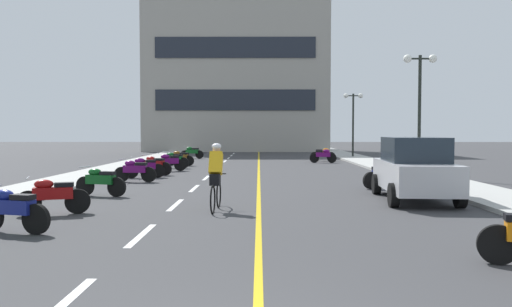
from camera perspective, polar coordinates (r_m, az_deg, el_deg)
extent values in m
plane|color=#38383A|center=(24.76, -0.27, -2.11)|extent=(140.00, 140.00, 0.00)
cube|color=#A8A8A3|center=(28.73, -14.72, -1.43)|extent=(2.40, 72.00, 0.12)
cube|color=#A8A8A3|center=(28.60, 14.38, -1.45)|extent=(2.40, 72.00, 0.12)
cube|color=silver|center=(6.43, -21.06, -15.71)|extent=(0.14, 2.20, 0.01)
cube|color=silver|center=(10.14, -12.69, -8.89)|extent=(0.14, 2.20, 0.01)
cube|color=silver|center=(14.01, -8.99, -5.70)|extent=(0.14, 2.20, 0.01)
cube|color=silver|center=(17.93, -6.92, -3.89)|extent=(0.14, 2.20, 0.01)
cube|color=silver|center=(21.89, -5.60, -2.72)|extent=(0.14, 2.20, 0.01)
cube|color=silver|center=(25.86, -4.68, -1.92)|extent=(0.14, 2.20, 0.01)
cube|color=silver|center=(29.83, -4.01, -1.32)|extent=(0.14, 2.20, 0.01)
cube|color=silver|center=(33.81, -3.50, -0.87)|extent=(0.14, 2.20, 0.01)
cube|color=silver|center=(37.80, -3.10, -0.51)|extent=(0.14, 2.20, 0.01)
cube|color=silver|center=(41.79, -2.77, -0.23)|extent=(0.14, 2.20, 0.01)
cube|color=silver|center=(45.78, -2.50, 0.01)|extent=(0.14, 2.20, 0.01)
cube|color=silver|center=(49.77, -2.27, 0.21)|extent=(0.14, 2.20, 0.01)
cube|color=gold|center=(27.75, 0.31, -1.61)|extent=(0.12, 66.00, 0.01)
cube|color=#9E998E|center=(52.25, -2.17, 9.42)|extent=(18.17, 6.28, 16.57)
cube|color=#1E232D|center=(48.77, -2.33, 6.01)|extent=(15.26, 0.10, 1.99)
cube|color=#1E232D|center=(49.33, -2.34, 11.78)|extent=(15.26, 0.10, 1.99)
cylinder|color=black|center=(23.40, 17.82, 4.14)|extent=(0.14, 0.14, 5.18)
cylinder|color=black|center=(23.60, 17.90, 10.07)|extent=(1.10, 0.08, 0.08)
sphere|color=white|center=(23.44, 16.60, 10.14)|extent=(0.36, 0.36, 0.36)
sphere|color=white|center=(23.77, 19.18, 9.99)|extent=(0.36, 0.36, 0.36)
cylinder|color=black|center=(38.76, 10.81, 3.15)|extent=(0.14, 0.14, 4.67)
cylinder|color=black|center=(38.85, 10.83, 6.37)|extent=(1.10, 0.08, 0.08)
sphere|color=white|center=(38.75, 10.03, 6.39)|extent=(0.36, 0.36, 0.36)
sphere|color=white|center=(38.95, 11.63, 6.35)|extent=(0.36, 0.36, 0.36)
cylinder|color=black|center=(16.60, 13.32, -3.35)|extent=(0.26, 0.65, 0.64)
cylinder|color=black|center=(16.95, 19.02, -3.30)|extent=(0.26, 0.65, 0.64)
cylinder|color=black|center=(13.86, 15.13, -4.52)|extent=(0.26, 0.65, 0.64)
cylinder|color=black|center=(14.27, 21.87, -4.41)|extent=(0.26, 0.65, 0.64)
cube|color=#B7B7BC|center=(15.35, 17.29, -2.37)|extent=(1.99, 4.31, 0.80)
cube|color=#1E2833|center=(15.31, 17.33, 0.43)|extent=(1.71, 2.30, 0.70)
cylinder|color=black|center=(8.53, 25.45, -9.20)|extent=(0.60, 0.26, 0.60)
cylinder|color=black|center=(10.76, -23.39, -6.76)|extent=(0.60, 0.27, 0.60)
cube|color=navy|center=(11.09, -25.59, -5.38)|extent=(0.94, 0.53, 0.28)
ellipsoid|color=navy|center=(11.20, -26.36, -4.19)|extent=(0.49, 0.36, 0.22)
cube|color=black|center=(10.89, -24.64, -4.44)|extent=(0.49, 0.36, 0.10)
cylinder|color=black|center=(13.15, -24.14, -5.12)|extent=(0.60, 0.28, 0.60)
cylinder|color=black|center=(13.08, -19.33, -5.08)|extent=(0.60, 0.28, 0.60)
cube|color=maroon|center=(13.08, -21.76, -4.15)|extent=(0.94, 0.55, 0.28)
ellipsoid|color=maroon|center=(13.07, -22.65, -3.19)|extent=(0.49, 0.37, 0.22)
cube|color=black|center=(13.04, -20.68, -3.26)|extent=(0.49, 0.37, 0.10)
cylinder|color=silver|center=(13.09, -24.19, -2.51)|extent=(0.22, 0.58, 0.03)
cylinder|color=black|center=(16.65, -18.58, -3.47)|extent=(0.60, 0.26, 0.60)
cylinder|color=black|center=(16.05, -15.33, -3.64)|extent=(0.60, 0.26, 0.60)
cube|color=#0C4C19|center=(16.32, -16.99, -2.79)|extent=(0.94, 0.51, 0.28)
ellipsoid|color=#0C4C19|center=(16.41, -17.59, -1.99)|extent=(0.49, 0.35, 0.22)
cube|color=black|center=(16.17, -16.25, -2.11)|extent=(0.49, 0.35, 0.10)
cylinder|color=silver|center=(16.60, -18.60, -1.40)|extent=(0.19, 0.59, 0.03)
cylinder|color=black|center=(18.55, 15.68, -2.83)|extent=(0.60, 0.28, 0.60)
cylinder|color=black|center=(17.97, 12.75, -2.97)|extent=(0.60, 0.28, 0.60)
cube|color=navy|center=(18.23, 14.25, -2.21)|extent=(0.94, 0.55, 0.28)
ellipsoid|color=navy|center=(18.32, 14.79, -1.50)|extent=(0.49, 0.37, 0.22)
cube|color=black|center=(18.09, 13.59, -1.60)|extent=(0.49, 0.37, 0.10)
cylinder|color=silver|center=(18.51, 15.71, -0.98)|extent=(0.22, 0.58, 0.03)
cylinder|color=black|center=(20.69, -14.80, -2.27)|extent=(0.61, 0.17, 0.60)
cylinder|color=black|center=(20.31, -11.92, -2.33)|extent=(0.61, 0.17, 0.60)
cube|color=#590C59|center=(20.48, -13.38, -1.69)|extent=(0.93, 0.39, 0.28)
ellipsoid|color=#590C59|center=(20.53, -13.91, -1.07)|extent=(0.47, 0.29, 0.22)
cube|color=black|center=(20.38, -12.72, -1.14)|extent=(0.47, 0.29, 0.10)
cylinder|color=silver|center=(20.65, -14.82, -0.61)|extent=(0.10, 0.60, 0.03)
cylinder|color=black|center=(22.20, -13.76, -1.94)|extent=(0.61, 0.25, 0.60)
cylinder|color=black|center=(22.24, -10.93, -1.91)|extent=(0.61, 0.25, 0.60)
cube|color=#590C59|center=(22.20, -12.35, -1.36)|extent=(0.94, 0.50, 0.28)
ellipsoid|color=#590C59|center=(22.18, -12.87, -0.80)|extent=(0.49, 0.35, 0.22)
cube|color=black|center=(22.20, -11.71, -0.84)|extent=(0.49, 0.35, 0.10)
cylinder|color=silver|center=(22.16, -13.78, -0.39)|extent=(0.18, 0.59, 0.03)
cylinder|color=black|center=(23.89, -12.42, -1.62)|extent=(0.60, 0.28, 0.60)
cylinder|color=black|center=(23.34, -10.11, -1.69)|extent=(0.60, 0.28, 0.60)
cube|color=maroon|center=(23.59, -11.28, -1.12)|extent=(0.94, 0.55, 0.28)
ellipsoid|color=maroon|center=(23.68, -11.71, -0.58)|extent=(0.49, 0.37, 0.22)
cube|color=black|center=(23.46, -10.76, -0.65)|extent=(0.49, 0.37, 0.10)
cylinder|color=silver|center=(23.85, -12.44, -0.18)|extent=(0.22, 0.58, 0.03)
cylinder|color=black|center=(25.61, -10.89, -1.33)|extent=(0.60, 0.30, 0.60)
cylinder|color=black|center=(25.79, -8.47, -1.29)|extent=(0.60, 0.30, 0.60)
cube|color=#590C59|center=(25.68, -9.68, -0.82)|extent=(0.94, 0.57, 0.28)
ellipsoid|color=#590C59|center=(25.64, -10.13, -0.34)|extent=(0.50, 0.37, 0.22)
cube|color=black|center=(25.71, -9.14, -0.36)|extent=(0.50, 0.37, 0.10)
cylinder|color=silver|center=(25.58, -10.90, 0.01)|extent=(0.23, 0.58, 0.03)
cylinder|color=black|center=(27.89, -10.21, -1.01)|extent=(0.61, 0.23, 0.60)
cylinder|color=black|center=(27.47, -8.10, -1.05)|extent=(0.61, 0.23, 0.60)
cube|color=#0C4C19|center=(27.66, -9.17, -0.58)|extent=(0.94, 0.47, 0.28)
ellipsoid|color=#0C4C19|center=(27.73, -9.55, -0.12)|extent=(0.48, 0.33, 0.22)
cube|color=black|center=(27.56, -8.69, -0.17)|extent=(0.48, 0.33, 0.10)
cylinder|color=silver|center=(27.86, -10.22, 0.22)|extent=(0.16, 0.59, 0.03)
cylinder|color=black|center=(29.93, -9.45, -0.77)|extent=(0.61, 0.25, 0.60)
cylinder|color=black|center=(29.49, -7.51, -0.81)|extent=(0.61, 0.25, 0.60)
cube|color=brown|center=(29.69, -8.49, -0.37)|extent=(0.94, 0.50, 0.28)
ellipsoid|color=brown|center=(29.76, -8.85, 0.06)|extent=(0.49, 0.34, 0.22)
cube|color=black|center=(29.58, -8.05, 0.01)|extent=(0.49, 0.34, 0.10)
cylinder|color=silver|center=(29.90, -9.46, 0.38)|extent=(0.18, 0.59, 0.03)
cylinder|color=black|center=(32.41, 8.49, -0.52)|extent=(0.61, 0.14, 0.60)
cylinder|color=black|center=(32.36, 6.54, -0.51)|extent=(0.61, 0.14, 0.60)
cube|color=#590C59|center=(32.37, 7.52, -0.12)|extent=(0.92, 0.35, 0.28)
ellipsoid|color=#590C59|center=(32.37, 7.87, 0.26)|extent=(0.46, 0.27, 0.22)
cube|color=black|center=(32.35, 7.08, 0.23)|extent=(0.46, 0.27, 0.10)
cylinder|color=silver|center=(32.39, 8.49, 0.54)|extent=(0.07, 0.60, 0.03)
cylinder|color=black|center=(34.51, 8.41, -0.33)|extent=(0.61, 0.16, 0.60)
cylinder|color=black|center=(34.47, 6.58, -0.32)|extent=(0.61, 0.16, 0.60)
cube|color=orange|center=(34.48, 7.50, 0.04)|extent=(0.92, 0.37, 0.28)
ellipsoid|color=orange|center=(34.47, 7.83, 0.40)|extent=(0.46, 0.28, 0.22)
cube|color=black|center=(34.46, 7.08, 0.37)|extent=(0.46, 0.28, 0.10)
cylinder|color=silver|center=(34.48, 8.41, 0.66)|extent=(0.09, 0.60, 0.03)
cylinder|color=black|center=(37.55, -7.97, -0.10)|extent=(0.61, 0.19, 0.60)
cylinder|color=black|center=(37.24, -6.35, -0.11)|extent=(0.61, 0.19, 0.60)
cube|color=#0C4C19|center=(37.38, -7.16, 0.23)|extent=(0.93, 0.41, 0.28)
ellipsoid|color=#0C4C19|center=(37.43, -7.46, 0.57)|extent=(0.47, 0.30, 0.22)
cube|color=black|center=(37.31, -6.79, 0.53)|extent=(0.47, 0.30, 0.10)
cylinder|color=silver|center=(37.52, -7.97, 0.81)|extent=(0.12, 0.60, 0.03)
torus|color=black|center=(13.45, -4.20, -4.57)|extent=(0.08, 0.72, 0.72)
torus|color=black|center=(12.41, -4.86, -5.16)|extent=(0.08, 0.72, 0.72)
cylinder|color=black|center=(12.87, -4.54, -3.54)|extent=(0.09, 0.95, 0.04)
cube|color=black|center=(12.70, -4.64, -2.63)|extent=(0.11, 0.21, 0.06)
cylinder|color=black|center=(13.29, -4.26, -2.27)|extent=(0.42, 0.05, 0.03)
cube|color=black|center=(12.76, -4.60, -2.92)|extent=(0.26, 0.37, 0.28)
cube|color=yellow|center=(12.87, -4.51, -1.08)|extent=(0.35, 0.47, 0.61)
sphere|color=tan|center=(12.98, -4.44, 0.49)|extent=(0.20, 0.20, 0.20)
ellipsoid|color=white|center=(12.98, -4.44, 0.80)|extent=(0.24, 0.26, 0.16)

